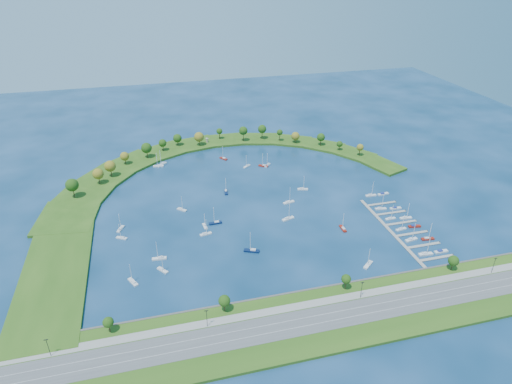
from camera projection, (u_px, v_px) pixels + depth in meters
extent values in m
plane|color=#072842|center=(251.00, 201.00, 318.86)|extent=(700.00, 700.00, 0.00)
cube|color=#295015|center=(312.00, 322.00, 213.13)|extent=(420.00, 42.00, 1.60)
cube|color=#474442|center=(298.00, 293.00, 231.35)|extent=(420.00, 1.20, 1.80)
cube|color=#515154|center=(312.00, 320.00, 212.72)|extent=(420.00, 16.00, 0.12)
cube|color=gray|center=(304.00, 305.00, 222.06)|extent=(420.00, 5.00, 0.12)
cube|color=silver|center=(314.00, 324.00, 210.56)|extent=(420.00, 0.15, 0.02)
cube|color=silver|center=(310.00, 317.00, 214.81)|extent=(420.00, 0.15, 0.02)
cylinder|color=#382314|center=(109.00, 328.00, 205.20)|extent=(0.56, 0.56, 4.90)
sphere|color=#204411|center=(108.00, 323.00, 203.52)|extent=(5.20, 5.20, 5.20)
cylinder|color=#382314|center=(225.00, 307.00, 217.16)|extent=(0.56, 0.56, 5.25)
sphere|color=#204411|center=(224.00, 301.00, 215.33)|extent=(6.00, 6.00, 6.00)
cylinder|color=#382314|center=(345.00, 285.00, 231.32)|extent=(0.56, 0.56, 5.60)
sphere|color=#204411|center=(346.00, 279.00, 229.48)|extent=(5.20, 5.20, 5.20)
cylinder|color=#382314|center=(452.00, 266.00, 245.73)|extent=(0.56, 0.56, 4.90)
sphere|color=#204411|center=(453.00, 261.00, 243.98)|extent=(6.00, 6.00, 6.00)
cylinder|color=black|center=(49.00, 348.00, 191.70)|extent=(0.24, 0.24, 10.00)
cylinder|color=black|center=(207.00, 319.00, 207.04)|extent=(0.24, 0.24, 10.00)
cylinder|color=black|center=(361.00, 290.00, 224.57)|extent=(0.24, 0.24, 10.00)
cylinder|color=black|center=(493.00, 266.00, 242.10)|extent=(0.24, 0.24, 10.00)
cube|color=#295015|center=(68.00, 217.00, 297.25)|extent=(43.73, 48.72, 2.00)
cube|color=#295015|center=(84.00, 195.00, 324.27)|extent=(50.23, 54.30, 2.00)
cube|color=#295015|center=(106.00, 177.00, 350.45)|extent=(54.07, 56.09, 2.00)
cube|color=#295015|center=(132.00, 163.00, 374.29)|extent=(55.20, 54.07, 2.00)
cube|color=#295015|center=(161.00, 152.00, 394.40)|extent=(53.65, 48.47, 2.00)
cube|color=#295015|center=(192.00, 145.00, 409.62)|extent=(49.62, 39.75, 2.00)
cube|color=#295015|center=(224.00, 140.00, 419.07)|extent=(44.32, 29.96, 2.00)
cube|color=#295015|center=(255.00, 139.00, 422.19)|extent=(49.49, 38.05, 2.00)
cube|color=#295015|center=(287.00, 141.00, 418.82)|extent=(51.13, 44.12, 2.00)
cube|color=#295015|center=(319.00, 145.00, 409.14)|extent=(49.19, 47.96, 2.00)
cube|color=#295015|center=(349.00, 152.00, 393.71)|extent=(43.90, 49.49, 2.00)
cube|color=#295015|center=(378.00, 163.00, 373.44)|extent=(35.67, 48.74, 2.00)
cube|color=#295015|center=(56.00, 267.00, 250.20)|extent=(36.00, 130.81, 1.90)
cylinder|color=#382314|center=(74.00, 192.00, 317.47)|extent=(0.56, 0.56, 8.25)
sphere|color=#204411|center=(72.00, 185.00, 314.59)|extent=(9.34, 9.34, 9.34)
cylinder|color=#382314|center=(99.00, 180.00, 336.74)|extent=(0.56, 0.56, 6.72)
sphere|color=brown|center=(98.00, 174.00, 334.31)|extent=(8.48, 8.48, 8.48)
cylinder|color=#382314|center=(111.00, 172.00, 347.66)|extent=(0.56, 0.56, 7.25)
sphere|color=brown|center=(110.00, 166.00, 345.07)|extent=(8.92, 8.92, 8.92)
cylinder|color=#382314|center=(125.00, 161.00, 368.34)|extent=(0.56, 0.56, 5.71)
sphere|color=brown|center=(125.00, 156.00, 366.25)|extent=(7.47, 7.47, 7.47)
cylinder|color=#382314|center=(147.00, 154.00, 379.96)|extent=(0.56, 0.56, 7.14)
sphere|color=#204411|center=(146.00, 148.00, 377.37)|extent=(9.14, 9.14, 9.14)
cylinder|color=#382314|center=(163.00, 148.00, 393.55)|extent=(0.56, 0.56, 5.93)
sphere|color=#204411|center=(163.00, 143.00, 391.45)|extent=(7.03, 7.03, 7.03)
cylinder|color=#382314|center=(178.00, 143.00, 404.58)|extent=(0.56, 0.56, 5.40)
sphere|color=#204411|center=(177.00, 138.00, 402.53)|extent=(7.89, 7.89, 7.89)
cylinder|color=#382314|center=(199.00, 142.00, 404.42)|extent=(0.56, 0.56, 6.46)
sphere|color=brown|center=(199.00, 137.00, 402.01)|extent=(9.02, 9.02, 9.02)
cylinder|color=#382314|center=(220.00, 136.00, 418.28)|extent=(0.56, 0.56, 6.64)
sphere|color=#204411|center=(219.00, 131.00, 416.14)|extent=(5.78, 5.78, 5.78)
cylinder|color=#382314|center=(243.00, 137.00, 412.98)|extent=(0.56, 0.56, 8.76)
sphere|color=#204411|center=(243.00, 131.00, 410.10)|extent=(8.06, 8.06, 8.06)
cylinder|color=#382314|center=(262.00, 135.00, 417.88)|extent=(0.56, 0.56, 8.41)
sphere|color=#204411|center=(262.00, 129.00, 415.08)|extent=(8.05, 8.05, 8.05)
cylinder|color=#382314|center=(280.00, 137.00, 413.40)|extent=(0.56, 0.56, 7.64)
sphere|color=#204411|center=(280.00, 132.00, 411.03)|extent=(5.59, 5.59, 5.59)
cylinder|color=#382314|center=(295.00, 140.00, 410.60)|extent=(0.56, 0.56, 4.84)
sphere|color=brown|center=(295.00, 136.00, 408.68)|extent=(7.85, 7.85, 7.85)
cylinder|color=#382314|center=(321.00, 142.00, 404.36)|extent=(0.56, 0.56, 6.50)
sphere|color=#204411|center=(321.00, 137.00, 402.08)|extent=(7.45, 7.45, 7.45)
cylinder|color=#382314|center=(339.00, 148.00, 394.76)|extent=(0.56, 0.56, 4.90)
sphere|color=#204411|center=(340.00, 144.00, 393.06)|extent=(5.48, 5.48, 5.48)
cylinder|color=#382314|center=(360.00, 152.00, 383.52)|extent=(0.56, 0.56, 6.64)
sphere|color=brown|center=(360.00, 147.00, 381.34)|extent=(6.11, 6.11, 6.11)
cylinder|color=gray|center=(207.00, 140.00, 411.82)|extent=(2.20, 2.20, 3.55)
cylinder|color=gray|center=(207.00, 138.00, 410.89)|extent=(2.60, 2.60, 0.30)
cube|color=gray|center=(390.00, 231.00, 283.96)|extent=(2.20, 82.00, 0.40)
cube|color=gray|center=(437.00, 258.00, 258.57)|extent=(22.00, 2.00, 0.40)
cylinder|color=#382314|center=(453.00, 255.00, 260.84)|extent=(0.36, 0.36, 1.60)
cube|color=gray|center=(424.00, 245.00, 269.79)|extent=(22.00, 2.00, 0.40)
cylinder|color=#382314|center=(440.00, 242.00, 272.06)|extent=(0.36, 0.36, 1.60)
cube|color=gray|center=(412.00, 234.00, 281.00)|extent=(22.00, 2.00, 0.40)
cylinder|color=#382314|center=(427.00, 231.00, 283.27)|extent=(0.36, 0.36, 1.60)
cube|color=gray|center=(401.00, 223.00, 292.22)|extent=(22.00, 2.00, 0.40)
cylinder|color=#382314|center=(416.00, 220.00, 294.49)|extent=(0.36, 0.36, 1.60)
cube|color=gray|center=(391.00, 213.00, 303.43)|extent=(22.00, 2.00, 0.40)
cylinder|color=#382314|center=(405.00, 210.00, 305.70)|extent=(0.36, 0.36, 1.60)
cube|color=gray|center=(382.00, 204.00, 314.65)|extent=(22.00, 2.00, 0.40)
cylinder|color=#382314|center=(395.00, 201.00, 316.92)|extent=(0.36, 0.36, 1.60)
cube|color=silver|center=(163.00, 270.00, 248.23)|extent=(6.39, 7.46, 0.93)
cube|color=silver|center=(162.00, 269.00, 248.27)|extent=(2.84, 3.07, 0.65)
cylinder|color=silver|center=(162.00, 263.00, 245.17)|extent=(0.32, 0.32, 10.42)
cube|color=#09193D|center=(226.00, 192.00, 329.72)|extent=(3.32, 8.67, 1.01)
cube|color=silver|center=(226.00, 190.00, 330.04)|extent=(1.99, 3.13, 0.71)
cylinder|color=silver|center=(226.00, 185.00, 326.15)|extent=(0.32, 0.32, 11.41)
cube|color=silver|center=(289.00, 202.00, 315.85)|extent=(8.87, 4.14, 1.03)
cube|color=silver|center=(288.00, 202.00, 315.09)|extent=(3.28, 2.27, 0.72)
cylinder|color=silver|center=(290.00, 195.00, 313.10)|extent=(0.32, 0.32, 11.56)
cube|color=silver|center=(205.00, 226.00, 288.32)|extent=(2.70, 7.33, 0.86)
cube|color=silver|center=(205.00, 225.00, 288.56)|extent=(1.64, 2.63, 0.60)
cylinder|color=silver|center=(205.00, 220.00, 285.32)|extent=(0.32, 0.32, 9.68)
cube|color=maroon|center=(263.00, 166.00, 370.05)|extent=(8.23, 6.42, 0.99)
cube|color=silver|center=(264.00, 165.00, 369.41)|extent=(3.32, 2.93, 0.70)
cylinder|color=silver|center=(263.00, 159.00, 367.30)|extent=(0.32, 0.32, 11.19)
cube|color=silver|center=(206.00, 234.00, 280.25)|extent=(7.97, 3.61, 0.92)
cube|color=silver|center=(205.00, 233.00, 279.59)|extent=(2.94, 2.00, 0.65)
cylinder|color=silver|center=(206.00, 226.00, 277.77)|extent=(0.32, 0.32, 10.39)
cube|color=#09193D|center=(215.00, 223.00, 291.70)|extent=(8.73, 2.85, 1.03)
cube|color=silver|center=(217.00, 222.00, 291.50)|extent=(3.10, 1.84, 0.72)
cylinder|color=silver|center=(214.00, 215.00, 288.48)|extent=(0.32, 0.32, 11.64)
cube|color=silver|center=(247.00, 166.00, 369.30)|extent=(7.21, 6.13, 0.89)
cube|color=silver|center=(247.00, 165.00, 369.44)|extent=(2.96, 2.73, 0.63)
cylinder|color=silver|center=(246.00, 161.00, 366.26)|extent=(0.32, 0.32, 10.05)
cube|color=silver|center=(182.00, 210.00, 306.92)|extent=(6.95, 6.56, 0.90)
cube|color=silver|center=(181.00, 209.00, 306.86)|extent=(2.92, 2.84, 0.63)
cylinder|color=silver|center=(182.00, 203.00, 304.04)|extent=(0.32, 0.32, 10.09)
cube|color=silver|center=(162.00, 165.00, 372.02)|extent=(8.89, 8.90, 1.18)
cube|color=silver|center=(163.00, 163.00, 372.28)|extent=(3.79, 3.79, 0.83)
cylinder|color=silver|center=(160.00, 157.00, 367.96)|extent=(0.32, 0.32, 13.27)
cube|color=#09193D|center=(252.00, 251.00, 264.38)|extent=(9.59, 6.08, 1.12)
cube|color=silver|center=(253.00, 250.00, 263.80)|extent=(3.72, 2.97, 0.78)
cylinder|color=silver|center=(250.00, 241.00, 261.20)|extent=(0.32, 0.32, 12.58)
cube|color=silver|center=(268.00, 165.00, 371.12)|extent=(6.67, 7.59, 0.95)
cube|color=silver|center=(268.00, 164.00, 371.37)|extent=(2.94, 3.14, 0.67)
cylinder|color=silver|center=(267.00, 159.00, 367.82)|extent=(0.32, 0.32, 10.71)
cube|color=silver|center=(133.00, 282.00, 239.32)|extent=(5.83, 8.36, 0.99)
cube|color=silver|center=(133.00, 282.00, 238.38)|extent=(2.76, 3.30, 0.69)
cylinder|color=silver|center=(131.00, 273.00, 236.85)|extent=(0.32, 0.32, 11.10)
cube|color=maroon|center=(343.00, 229.00, 285.82)|extent=(2.39, 8.01, 0.96)
cube|color=silver|center=(343.00, 228.00, 284.74)|extent=(1.62, 2.82, 0.67)
cylinder|color=silver|center=(343.00, 221.00, 283.55)|extent=(0.32, 0.32, 10.76)
cube|color=silver|center=(158.00, 166.00, 369.58)|extent=(8.93, 3.79, 1.04)
cube|color=silver|center=(159.00, 165.00, 369.22)|extent=(3.26, 2.16, 0.73)
cylinder|color=silver|center=(157.00, 159.00, 366.47)|extent=(0.32, 0.32, 11.68)
cube|color=silver|center=(121.00, 229.00, 285.43)|extent=(5.16, 8.05, 0.94)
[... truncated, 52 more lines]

